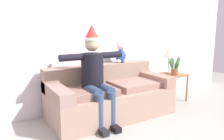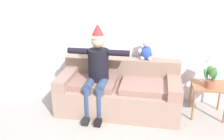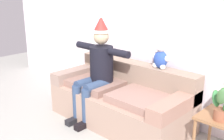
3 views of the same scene
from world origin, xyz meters
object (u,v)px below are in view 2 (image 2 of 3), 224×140
at_px(table_lamp, 213,59).
at_px(potted_plant, 210,77).
at_px(person_seated, 97,69).
at_px(teddy_bear, 147,50).
at_px(couch, 119,91).
at_px(side_table, 209,90).

distance_m(table_lamp, potted_plant, 0.30).
height_order(person_seated, teddy_bear, person_seated).
distance_m(couch, person_seated, 0.59).
distance_m(teddy_bear, table_lamp, 1.07).
bearing_deg(table_lamp, person_seated, -170.84).
bearing_deg(side_table, person_seated, -173.78).
bearing_deg(couch, person_seated, -154.53).
bearing_deg(potted_plant, side_table, 75.88).
bearing_deg(table_lamp, side_table, -98.54).
bearing_deg(potted_plant, teddy_bear, 160.05).
height_order(teddy_bear, side_table, teddy_bear).
height_order(table_lamp, potted_plant, table_lamp).
distance_m(person_seated, table_lamp, 1.85).
height_order(person_seated, potted_plant, person_seated).
height_order(couch, side_table, couch).
bearing_deg(table_lamp, teddy_bear, 170.90).
height_order(couch, potted_plant, potted_plant).
height_order(couch, table_lamp, table_lamp).
xyz_separation_m(couch, potted_plant, (1.44, -0.07, 0.39)).
bearing_deg(person_seated, table_lamp, 9.16).
xyz_separation_m(teddy_bear, table_lamp, (1.06, -0.17, -0.05)).
bearing_deg(side_table, potted_plant, -104.12).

